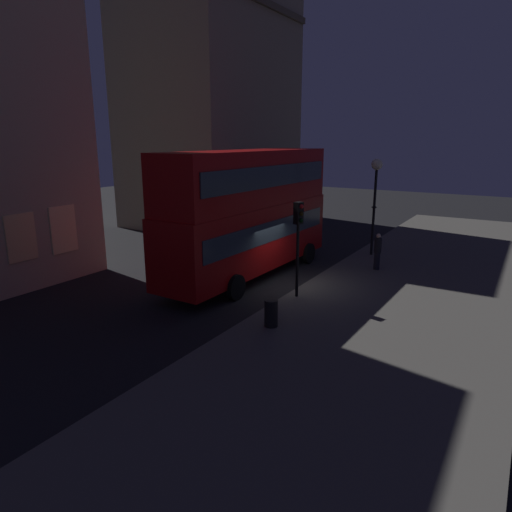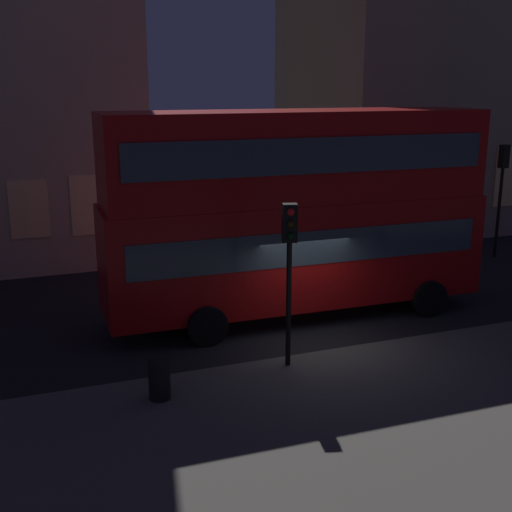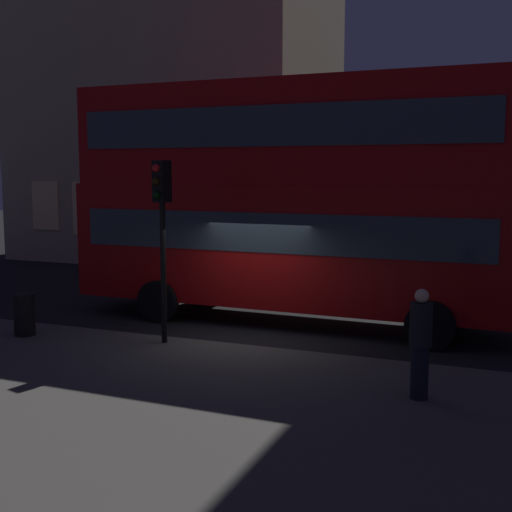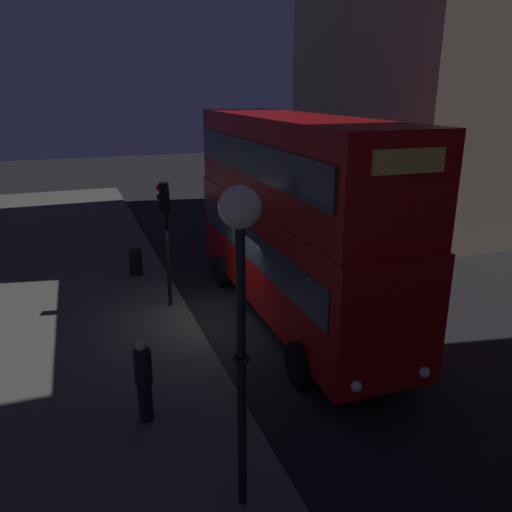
# 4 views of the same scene
# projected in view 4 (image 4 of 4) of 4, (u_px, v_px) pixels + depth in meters

# --- Properties ---
(ground_plane) EXTENTS (80.00, 80.00, 0.00)m
(ground_plane) POSITION_uv_depth(u_px,v_px,m) (217.00, 321.00, 14.85)
(ground_plane) COLOR black
(sidewalk_slab) EXTENTS (44.00, 8.34, 0.12)m
(sidewalk_slab) POSITION_uv_depth(u_px,v_px,m) (39.00, 346.00, 13.24)
(sidewalk_slab) COLOR #4C4944
(sidewalk_slab) RESTS_ON ground
(building_with_clock) EXTENTS (12.31, 8.35, 17.78)m
(building_with_clock) POSITION_uv_depth(u_px,v_px,m) (427.00, 33.00, 23.83)
(building_with_clock) COLOR tan
(building_with_clock) RESTS_ON ground
(double_decker_bus) EXTENTS (10.78, 2.94, 5.75)m
(double_decker_bus) POSITION_uv_depth(u_px,v_px,m) (291.00, 210.00, 14.30)
(double_decker_bus) COLOR #9E0C0C
(double_decker_bus) RESTS_ON ground
(traffic_light_near_kerb) EXTENTS (0.38, 0.39, 3.78)m
(traffic_light_near_kerb) POSITION_uv_depth(u_px,v_px,m) (165.00, 218.00, 14.77)
(traffic_light_near_kerb) COLOR black
(traffic_light_near_kerb) RESTS_ON sidewalk_slab
(street_lamp) EXTENTS (0.58, 0.58, 5.12)m
(street_lamp) POSITION_uv_depth(u_px,v_px,m) (240.00, 266.00, 6.93)
(street_lamp) COLOR black
(street_lamp) RESTS_ON sidewalk_slab
(pedestrian) EXTENTS (0.35, 0.35, 1.76)m
(pedestrian) POSITION_uv_depth(u_px,v_px,m) (144.00, 380.00, 9.95)
(pedestrian) COLOR black
(pedestrian) RESTS_ON sidewalk_slab
(litter_bin) EXTENTS (0.45, 0.45, 0.92)m
(litter_bin) POSITION_uv_depth(u_px,v_px,m) (136.00, 262.00, 18.09)
(litter_bin) COLOR black
(litter_bin) RESTS_ON sidewalk_slab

